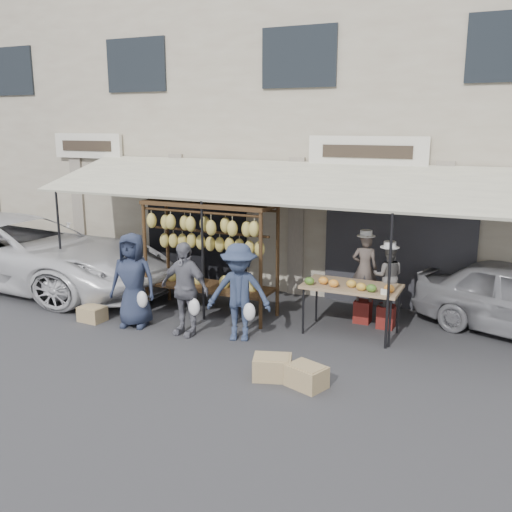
% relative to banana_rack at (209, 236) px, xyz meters
% --- Properties ---
extents(ground_plane, '(90.00, 90.00, 0.00)m').
position_rel_banana_rack_xyz_m(ground_plane, '(1.05, -1.47, -1.57)').
color(ground_plane, '#2D2D30').
extents(shophouse, '(24.00, 6.15, 7.30)m').
position_rel_banana_rack_xyz_m(shophouse, '(1.05, 5.02, 2.08)').
color(shophouse, '#BCB39B').
rests_on(shophouse, ground_plane).
extents(awning, '(10.00, 2.35, 2.92)m').
position_rel_banana_rack_xyz_m(awning, '(1.05, 0.80, 1.00)').
color(awning, beige).
rests_on(awning, ground_plane).
extents(banana_rack, '(2.60, 0.90, 2.24)m').
position_rel_banana_rack_xyz_m(banana_rack, '(0.00, 0.00, 0.00)').
color(banana_rack, black).
rests_on(banana_rack, ground_plane).
extents(produce_table, '(1.70, 0.90, 1.04)m').
position_rel_banana_rack_xyz_m(produce_table, '(2.81, 0.07, -0.70)').
color(produce_table, '#9F805B').
rests_on(produce_table, ground_plane).
extents(vendor_left, '(0.52, 0.40, 1.28)m').
position_rel_banana_rack_xyz_m(vendor_left, '(2.87, 0.79, -0.51)').
color(vendor_left, '#574C46').
rests_on(vendor_left, stool_left).
extents(vendor_right, '(0.62, 0.53, 1.13)m').
position_rel_banana_rack_xyz_m(vendor_right, '(3.34, 0.67, -0.58)').
color(vendor_right, '#595754').
rests_on(vendor_right, stool_right).
extents(customer_left, '(0.97, 0.74, 1.76)m').
position_rel_banana_rack_xyz_m(customer_left, '(-0.96, -1.15, -0.69)').
color(customer_left, '#252D44').
rests_on(customer_left, ground_plane).
extents(customer_mid, '(1.02, 0.51, 1.69)m').
position_rel_banana_rack_xyz_m(customer_mid, '(0.13, -1.14, -0.73)').
color(customer_mid, slate).
rests_on(customer_mid, ground_plane).
extents(customer_right, '(1.24, 0.93, 1.71)m').
position_rel_banana_rack_xyz_m(customer_right, '(1.13, -0.98, -0.71)').
color(customer_right, '#2D3954').
rests_on(customer_right, ground_plane).
extents(stool_left, '(0.36, 0.36, 0.43)m').
position_rel_banana_rack_xyz_m(stool_left, '(2.87, 0.79, -1.36)').
color(stool_left, maroon).
rests_on(stool_left, ground_plane).
extents(stool_right, '(0.35, 0.35, 0.43)m').
position_rel_banana_rack_xyz_m(stool_right, '(3.34, 0.67, -1.36)').
color(stool_right, maroon).
rests_on(stool_right, ground_plane).
extents(crate_near_a, '(0.66, 0.58, 0.33)m').
position_rel_banana_rack_xyz_m(crate_near_a, '(2.26, -2.17, -1.40)').
color(crate_near_a, tan).
rests_on(crate_near_a, ground_plane).
extents(crate_near_b, '(0.64, 0.56, 0.32)m').
position_rel_banana_rack_xyz_m(crate_near_b, '(2.82, -2.23, -1.41)').
color(crate_near_b, tan).
rests_on(crate_near_b, ground_plane).
extents(crate_far, '(0.50, 0.39, 0.29)m').
position_rel_banana_rack_xyz_m(crate_far, '(-1.85, -1.29, -1.43)').
color(crate_far, tan).
rests_on(crate_far, ground_plane).
extents(van, '(5.77, 2.88, 2.35)m').
position_rel_banana_rack_xyz_m(van, '(-5.24, 0.16, -0.39)').
color(van, silver).
rests_on(van, ground_plane).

